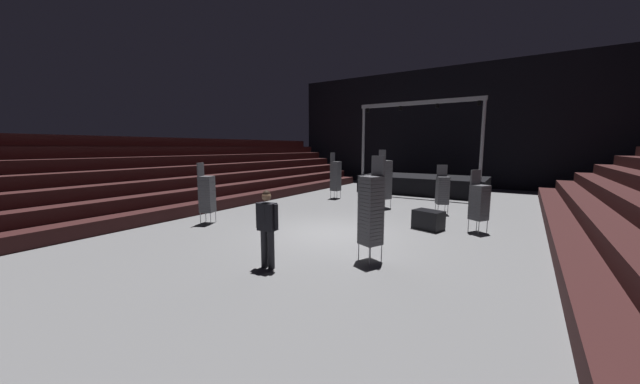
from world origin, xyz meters
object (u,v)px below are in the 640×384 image
(man_with_tie, at_px, (267,224))
(chair_stack_mid_right, at_px, (442,190))
(chair_stack_rear_left, at_px, (336,176))
(stage_riser, at_px, (423,183))
(chair_stack_front_right, at_px, (207,193))
(chair_stack_mid_centre, at_px, (479,202))
(chair_stack_front_left, at_px, (385,179))
(equipment_road_case, at_px, (428,220))
(chair_stack_mid_left, at_px, (371,209))

(man_with_tie, bearing_deg, chair_stack_mid_right, -110.80)
(chair_stack_rear_left, bearing_deg, stage_riser, 144.89)
(man_with_tie, distance_m, chair_stack_mid_right, 8.46)
(chair_stack_front_right, relative_size, chair_stack_mid_centre, 1.09)
(chair_stack_mid_right, bearing_deg, man_with_tie, 48.81)
(man_with_tie, height_order, chair_stack_front_left, chair_stack_front_left)
(chair_stack_front_left, xyz_separation_m, chair_stack_rear_left, (-3.17, 1.18, -0.08))
(chair_stack_mid_centre, distance_m, equipment_road_case, 1.63)
(stage_riser, xyz_separation_m, chair_stack_rear_left, (-3.29, -4.60, 0.63))
(man_with_tie, bearing_deg, chair_stack_mid_left, -143.63)
(chair_stack_mid_left, relative_size, chair_stack_mid_centre, 1.26)
(chair_stack_mid_left, distance_m, equipment_road_case, 3.89)
(stage_riser, xyz_separation_m, man_with_tie, (0.36, -14.01, 0.43))
(man_with_tie, distance_m, chair_stack_rear_left, 10.10)
(chair_stack_front_right, distance_m, equipment_road_case, 7.60)
(chair_stack_mid_centre, bearing_deg, equipment_road_case, -40.52)
(chair_stack_front_right, height_order, chair_stack_mid_right, chair_stack_front_right)
(chair_stack_mid_centre, xyz_separation_m, chair_stack_rear_left, (-7.19, 3.54, 0.21))
(chair_stack_rear_left, bearing_deg, chair_stack_mid_left, 35.23)
(stage_riser, height_order, chair_stack_mid_centre, stage_riser)
(chair_stack_front_right, relative_size, chair_stack_mid_right, 1.09)
(chair_stack_mid_right, distance_m, chair_stack_rear_left, 5.73)
(chair_stack_mid_left, height_order, equipment_road_case, chair_stack_mid_left)
(man_with_tie, height_order, chair_stack_mid_centre, chair_stack_mid_centre)
(stage_riser, relative_size, chair_stack_front_right, 3.21)
(stage_riser, distance_m, chair_stack_front_left, 5.83)
(chair_stack_rear_left, bearing_deg, equipment_road_case, 55.84)
(chair_stack_mid_left, relative_size, chair_stack_mid_right, 1.26)
(chair_stack_front_right, xyz_separation_m, equipment_road_case, (6.79, 3.33, -0.76))
(chair_stack_front_right, xyz_separation_m, chair_stack_mid_left, (6.39, -0.43, 0.17))
(equipment_road_case, bearing_deg, chair_stack_front_right, -153.88)
(stage_riser, distance_m, chair_stack_rear_left, 5.69)
(chair_stack_mid_centre, bearing_deg, chair_stack_mid_right, -114.07)
(stage_riser, distance_m, chair_stack_front_right, 12.68)
(chair_stack_mid_right, distance_m, chair_stack_mid_centre, 2.85)
(stage_riser, xyz_separation_m, chair_stack_front_right, (-4.30, -11.92, 0.51))
(stage_riser, bearing_deg, chair_stack_front_right, -109.83)
(chair_stack_front_left, height_order, chair_stack_rear_left, chair_stack_front_left)
(chair_stack_front_left, height_order, equipment_road_case, chair_stack_front_left)
(man_with_tie, xyz_separation_m, chair_stack_front_right, (-4.66, 2.09, 0.08))
(chair_stack_front_right, bearing_deg, chair_stack_front_left, 121.63)
(equipment_road_case, bearing_deg, man_with_tie, -111.47)
(stage_riser, distance_m, man_with_tie, 14.02)
(stage_riser, height_order, chair_stack_front_left, stage_riser)
(stage_riser, bearing_deg, chair_stack_mid_centre, -64.37)
(chair_stack_mid_left, bearing_deg, chair_stack_front_left, -47.02)
(chair_stack_mid_left, xyz_separation_m, equipment_road_case, (0.40, 3.76, -0.92))
(chair_stack_mid_left, distance_m, chair_stack_mid_right, 6.58)
(man_with_tie, xyz_separation_m, chair_stack_mid_centre, (3.55, 5.87, -0.01))
(man_with_tie, relative_size, chair_stack_rear_left, 0.73)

